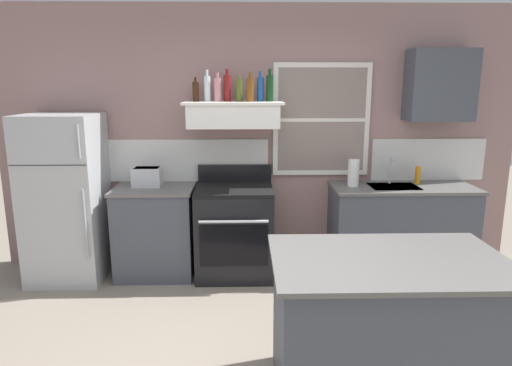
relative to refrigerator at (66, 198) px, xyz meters
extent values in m
cube|color=gray|center=(1.90, 0.39, 0.53)|extent=(5.40, 0.06, 2.70)
cube|color=silver|center=(0.75, 0.35, 0.31)|extent=(2.50, 0.02, 0.44)
cube|color=silver|center=(3.70, 0.35, 0.31)|extent=(1.20, 0.02, 0.44)
cube|color=white|center=(2.55, 0.34, 0.73)|extent=(1.00, 0.04, 1.15)
cube|color=gray|center=(2.55, 0.33, 0.73)|extent=(0.90, 0.01, 1.05)
cube|color=white|center=(2.55, 0.32, 0.73)|extent=(0.90, 0.02, 0.04)
cube|color=#B7BABC|center=(0.00, 0.00, 0.00)|extent=(0.70, 0.68, 1.64)
cube|color=#333333|center=(0.00, -0.34, 0.39)|extent=(0.69, 0.00, 0.01)
cylinder|color=#A5A8AD|center=(0.30, -0.37, -0.16)|extent=(0.02, 0.02, 0.66)
cylinder|color=#A5A8AD|center=(0.30, -0.37, 0.60)|extent=(0.02, 0.02, 0.30)
cube|color=#474C56|center=(0.85, 0.06, -0.38)|extent=(0.76, 0.60, 0.88)
cube|color=#605E5B|center=(0.85, 0.06, 0.08)|extent=(0.79, 0.63, 0.03)
cube|color=silver|center=(0.78, 0.11, 0.19)|extent=(0.28, 0.20, 0.19)
cube|color=black|center=(0.78, 0.11, 0.28)|extent=(0.24, 0.16, 0.01)
cube|color=black|center=(0.64, 0.11, 0.22)|extent=(0.02, 0.03, 0.02)
cube|color=black|center=(1.65, 0.02, -0.38)|extent=(0.76, 0.64, 0.87)
cube|color=black|center=(1.65, 0.02, 0.07)|extent=(0.76, 0.64, 0.04)
cube|color=black|center=(1.65, 0.31, 0.18)|extent=(0.76, 0.06, 0.18)
cube|color=black|center=(1.65, -0.30, -0.40)|extent=(0.65, 0.01, 0.40)
cylinder|color=silver|center=(1.65, -0.34, -0.15)|extent=(0.65, 0.03, 0.03)
cube|color=white|center=(1.65, 0.12, 0.79)|extent=(0.88, 0.48, 0.22)
cube|color=#262628|center=(1.65, -0.10, 0.71)|extent=(0.75, 0.02, 0.04)
cube|color=white|center=(1.65, 0.12, 0.91)|extent=(0.96, 0.52, 0.02)
cylinder|color=#381E0F|center=(1.28, 0.16, 1.02)|extent=(0.06, 0.06, 0.19)
cylinder|color=#381E0F|center=(1.28, 0.16, 1.14)|extent=(0.03, 0.03, 0.05)
cylinder|color=silver|center=(1.39, 0.16, 1.05)|extent=(0.06, 0.06, 0.24)
cylinder|color=silver|center=(1.39, 0.16, 1.20)|extent=(0.03, 0.03, 0.06)
cylinder|color=#C67F84|center=(1.50, 0.15, 1.04)|extent=(0.07, 0.07, 0.22)
cylinder|color=#C67F84|center=(1.50, 0.15, 1.17)|extent=(0.03, 0.03, 0.06)
cylinder|color=maroon|center=(1.59, 0.18, 1.05)|extent=(0.07, 0.07, 0.25)
cylinder|color=maroon|center=(1.59, 0.18, 1.21)|extent=(0.03, 0.03, 0.06)
cylinder|color=#4C601E|center=(1.71, 0.15, 1.03)|extent=(0.06, 0.06, 0.20)
cylinder|color=#4C601E|center=(1.71, 0.15, 1.15)|extent=(0.03, 0.03, 0.05)
cylinder|color=brown|center=(1.81, 0.10, 1.04)|extent=(0.07, 0.07, 0.22)
cylinder|color=brown|center=(1.81, 0.10, 1.18)|extent=(0.03, 0.03, 0.06)
cylinder|color=#1E478C|center=(1.91, 0.17, 1.04)|extent=(0.07, 0.07, 0.23)
cylinder|color=#1E478C|center=(1.91, 0.17, 1.19)|extent=(0.03, 0.03, 0.06)
cylinder|color=#143819|center=(2.00, 0.16, 1.05)|extent=(0.07, 0.07, 0.25)
cylinder|color=#143819|center=(2.00, 0.16, 1.21)|extent=(0.03, 0.03, 0.06)
cube|color=#474C56|center=(3.35, 0.06, -0.38)|extent=(1.40, 0.60, 0.88)
cube|color=#605E5B|center=(3.35, 0.06, 0.08)|extent=(1.43, 0.63, 0.03)
cube|color=#B7BABC|center=(3.25, 0.04, 0.09)|extent=(0.48, 0.36, 0.01)
cylinder|color=silver|center=(3.25, 0.18, 0.23)|extent=(0.03, 0.03, 0.28)
cylinder|color=silver|center=(3.25, 0.10, 0.35)|extent=(0.02, 0.16, 0.02)
cylinder|color=white|center=(2.84, 0.06, 0.23)|extent=(0.11, 0.11, 0.27)
cylinder|color=orange|center=(3.53, 0.16, 0.18)|extent=(0.06, 0.06, 0.18)
cube|color=#474C56|center=(2.61, -1.87, -0.38)|extent=(1.32, 0.82, 0.88)
cube|color=#605E5B|center=(2.61, -1.87, 0.08)|extent=(1.40, 0.90, 0.03)
cube|color=#474C56|center=(3.70, 0.20, 1.08)|extent=(0.64, 0.32, 0.70)
camera|label=1|loc=(1.76, -4.38, 1.10)|focal=32.01mm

